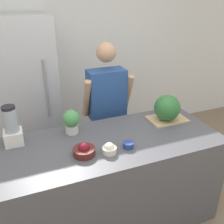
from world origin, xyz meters
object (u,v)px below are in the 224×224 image
object	(u,v)px
person	(107,112)
blender	(12,128)
potted_plant	(71,121)
bowl_cherries	(84,151)
refrigerator	(25,96)
bowl_small_blue	(128,145)
bowl_cream	(109,149)
watermelon	(167,108)

from	to	relation	value
person	blender	bearing A→B (deg)	-155.19
potted_plant	bowl_cherries	bearing A→B (deg)	-88.87
potted_plant	person	bearing A→B (deg)	42.40
refrigerator	bowl_small_blue	distance (m)	1.64
bowl_cherries	bowl_cream	size ratio (longest dim) A/B	1.54
watermelon	bowl_small_blue	size ratio (longest dim) A/B	2.86
bowl_small_blue	blender	world-z (taller)	blender
refrigerator	bowl_cream	bearing A→B (deg)	-70.14
bowl_cream	blender	bearing A→B (deg)	148.55
bowl_cherries	person	bearing A→B (deg)	58.99
watermelon	blender	xyz separation A→B (m)	(-1.42, 0.11, 0.01)
blender	potted_plant	size ratio (longest dim) A/B	1.55
bowl_cherries	blender	size ratio (longest dim) A/B	0.51
watermelon	bowl_cream	distance (m)	0.80
bowl_cherries	potted_plant	xyz separation A→B (m)	(-0.01, 0.37, 0.08)
bowl_cherries	blender	xyz separation A→B (m)	(-0.50, 0.37, 0.11)
bowl_cream	bowl_small_blue	xyz separation A→B (m)	(0.17, 0.02, -0.01)
refrigerator	bowl_cream	xyz separation A→B (m)	(0.54, -1.49, 0.02)
watermelon	bowl_small_blue	world-z (taller)	watermelon
watermelon	potted_plant	world-z (taller)	watermelon
watermelon	potted_plant	bearing A→B (deg)	173.21
watermelon	blender	bearing A→B (deg)	175.50
person	bowl_cherries	bearing A→B (deg)	-121.01
bowl_cherries	potted_plant	distance (m)	0.38
refrigerator	blender	bearing A→B (deg)	-98.30
bowl_cherries	bowl_small_blue	bearing A→B (deg)	-5.69
watermelon	bowl_small_blue	xyz separation A→B (m)	(-0.55, -0.30, -0.12)
refrigerator	bowl_cherries	bearing A→B (deg)	-76.47
bowl_cream	watermelon	bearing A→B (deg)	23.30
bowl_small_blue	potted_plant	xyz separation A→B (m)	(-0.37, 0.41, 0.10)
blender	potted_plant	xyz separation A→B (m)	(0.50, -0.00, -0.03)
person	potted_plant	xyz separation A→B (m)	(-0.51, -0.47, 0.21)
person	bowl_cream	xyz separation A→B (m)	(-0.31, -0.89, 0.12)
person	refrigerator	bearing A→B (deg)	144.71
blender	potted_plant	world-z (taller)	blender
bowl_cherries	blender	world-z (taller)	blender
blender	potted_plant	distance (m)	0.50
bowl_cream	blender	world-z (taller)	blender
person	potted_plant	world-z (taller)	person
bowl_cherries	potted_plant	world-z (taller)	potted_plant
bowl_cream	bowl_small_blue	world-z (taller)	bowl_cream
bowl_small_blue	potted_plant	size ratio (longest dim) A/B	0.40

